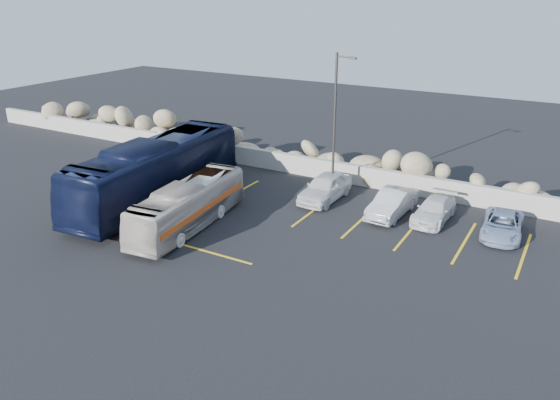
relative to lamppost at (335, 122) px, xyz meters
The scene contains 11 objects.
ground 10.73m from the lamppost, 105.05° to the right, with size 90.00×90.00×0.00m, color black.
seawall 5.14m from the lamppost, 135.63° to the left, with size 60.00×0.40×1.20m, color gray.
riprap_pile 5.40m from the lamppost, 124.63° to the left, with size 54.00×2.80×2.60m, color #957B62, non-canonical shape.
parking_lines 6.18m from the lamppost, 62.01° to the right, with size 18.16×9.36×0.01m.
lamppost is the anchor object (origin of this frame).
vintage_bus 9.25m from the lamppost, 120.57° to the right, with size 1.92×8.18×2.28m, color beige.
tour_coach 10.19m from the lamppost, 146.17° to the right, with size 2.91×12.44×3.46m, color black.
car_a 3.65m from the lamppost, 99.54° to the right, with size 1.73×4.31×1.47m, color silver.
car_b 5.41m from the lamppost, 15.82° to the right, with size 1.41×4.04×1.33m, color silver.
car_c 7.06m from the lamppost, ahead, with size 1.56×3.85×1.12m, color silver.
car_d 10.06m from the lamppost, ahead, with size 1.79×3.87×1.08m, color #8294B9.
Camera 1 is at (14.44, -17.38, 11.25)m, focal length 35.00 mm.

